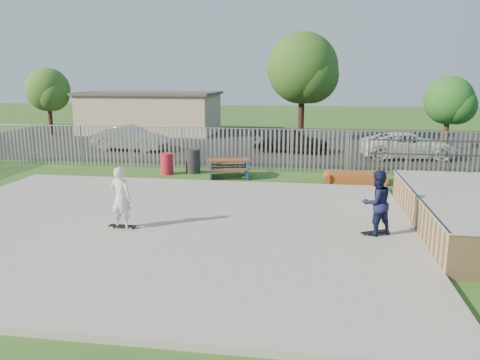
# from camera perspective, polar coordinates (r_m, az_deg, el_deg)

# --- Properties ---
(ground) EXTENTS (120.00, 120.00, 0.00)m
(ground) POSITION_cam_1_polar(r_m,az_deg,el_deg) (14.09, -10.40, -5.82)
(ground) COLOR #335A1F
(ground) RESTS_ON ground
(concrete_slab) EXTENTS (15.00, 12.00, 0.15)m
(concrete_slab) POSITION_cam_1_polar(r_m,az_deg,el_deg) (14.07, -10.42, -5.53)
(concrete_slab) COLOR #989893
(concrete_slab) RESTS_ON ground
(fence) EXTENTS (26.04, 16.02, 2.00)m
(fence) POSITION_cam_1_polar(r_m,az_deg,el_deg) (17.88, -2.75, 1.60)
(fence) COLOR gray
(fence) RESTS_ON ground
(picnic_table) EXTENTS (2.20, 1.94, 0.80)m
(picnic_table) POSITION_cam_1_polar(r_m,az_deg,el_deg) (20.72, -1.41, 1.46)
(picnic_table) COLOR brown
(picnic_table) RESTS_ON ground
(funbox) EXTENTS (2.18, 1.13, 0.43)m
(funbox) POSITION_cam_1_polar(r_m,az_deg,el_deg) (20.26, 13.83, 0.27)
(funbox) COLOR brown
(funbox) RESTS_ON ground
(trash_bin_red) EXTENTS (0.58, 0.58, 0.97)m
(trash_bin_red) POSITION_cam_1_polar(r_m,az_deg,el_deg) (21.60, -8.91, 1.96)
(trash_bin_red) COLOR #B31B2C
(trash_bin_red) RESTS_ON ground
(trash_bin_grey) EXTENTS (0.67, 0.67, 1.11)m
(trash_bin_grey) POSITION_cam_1_polar(r_m,az_deg,el_deg) (21.72, -5.76, 2.30)
(trash_bin_grey) COLOR #242426
(trash_bin_grey) RESTS_ON ground
(parking_lot) EXTENTS (40.00, 18.00, 0.02)m
(parking_lot) POSITION_cam_1_polar(r_m,az_deg,el_deg) (32.24, 0.55, 4.72)
(parking_lot) COLOR black
(parking_lot) RESTS_ON ground
(car_silver) EXTENTS (4.61, 2.09, 1.47)m
(car_silver) POSITION_cam_1_polar(r_m,az_deg,el_deg) (28.90, -13.24, 4.97)
(car_silver) COLOR #A9AAAE
(car_silver) RESTS_ON parking_lot
(car_dark) EXTENTS (4.84, 2.59, 1.34)m
(car_dark) POSITION_cam_1_polar(r_m,az_deg,el_deg) (27.89, 6.18, 4.83)
(car_dark) COLOR black
(car_dark) RESTS_ON parking_lot
(car_white) EXTENTS (5.29, 2.83, 1.41)m
(car_white) POSITION_cam_1_polar(r_m,az_deg,el_deg) (26.96, 19.84, 3.98)
(car_white) COLOR white
(car_white) RESTS_ON parking_lot
(building) EXTENTS (10.40, 6.40, 3.20)m
(building) POSITION_cam_1_polar(r_m,az_deg,el_deg) (37.85, -10.78, 8.10)
(building) COLOR #C2B295
(building) RESTS_ON ground
(tree_left) EXTENTS (3.26, 3.26, 5.03)m
(tree_left) POSITION_cam_1_polar(r_m,az_deg,el_deg) (38.88, -22.37, 10.13)
(tree_left) COLOR #45251B
(tree_left) RESTS_ON ground
(tree_mid) EXTENTS (4.72, 4.72, 7.28)m
(tree_mid) POSITION_cam_1_polar(r_m,az_deg,el_deg) (32.22, 7.62, 13.33)
(tree_mid) COLOR #3A1F17
(tree_mid) RESTS_ON ground
(tree_right) EXTENTS (2.87, 2.87, 4.42)m
(tree_right) POSITION_cam_1_polar(r_m,az_deg,el_deg) (30.80, 24.11, 8.82)
(tree_right) COLOR #422D1A
(tree_right) RESTS_ON ground
(skateboard_a) EXTENTS (0.80, 0.55, 0.08)m
(skateboard_a) POSITION_cam_1_polar(r_m,az_deg,el_deg) (13.42, 16.08, -6.21)
(skateboard_a) COLOR black
(skateboard_a) RESTS_ON concrete_slab
(skateboard_b) EXTENTS (0.80, 0.22, 0.08)m
(skateboard_b) POSITION_cam_1_polar(r_m,az_deg,el_deg) (13.83, -14.12, -5.54)
(skateboard_b) COLOR black
(skateboard_b) RESTS_ON concrete_slab
(skater_navy) EXTENTS (1.08, 1.00, 1.78)m
(skater_navy) POSITION_cam_1_polar(r_m,az_deg,el_deg) (13.18, 16.31, -2.69)
(skater_navy) COLOR #141840
(skater_navy) RESTS_ON concrete_slab
(skater_white) EXTENTS (0.72, 0.55, 1.78)m
(skater_white) POSITION_cam_1_polar(r_m,az_deg,el_deg) (13.60, -14.31, -2.12)
(skater_white) COLOR silver
(skater_white) RESTS_ON concrete_slab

